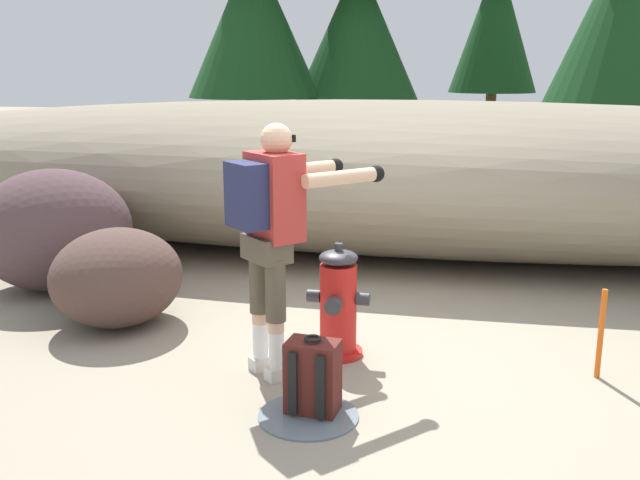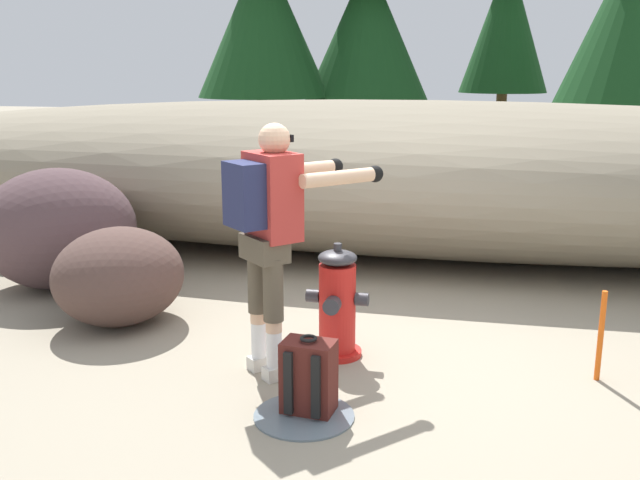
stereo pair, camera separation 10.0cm
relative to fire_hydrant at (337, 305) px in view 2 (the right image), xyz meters
The scene contains 10 objects.
ground_plane 0.42m from the fire_hydrant, 21.53° to the left, with size 56.00×56.00×0.04m, color gray.
dirt_embankment 3.14m from the fire_hydrant, 87.56° to the left, with size 15.82×3.20×1.63m, color gray.
fire_hydrant is the anchor object (origin of this frame).
hydrant_water_jet 0.71m from the fire_hydrant, 90.00° to the right, with size 0.59×1.08×0.53m.
utility_worker 0.83m from the fire_hydrant, 132.78° to the right, with size 0.94×0.98×1.64m.
spare_backpack 0.88m from the fire_hydrant, 89.09° to the right, with size 0.32×0.31×0.47m.
boulder_large 1.82m from the fire_hydrant, behind, with size 1.04×0.98×0.76m, color #4D3832.
boulder_mid 2.96m from the fire_hydrant, 160.32° to the left, with size 1.37×1.21×1.10m, color #4E393C.
pine_tree_left 10.20m from the fire_hydrant, 98.40° to the left, with size 2.66×2.66×5.95m.
survey_stake 1.72m from the fire_hydrant, ahead, with size 0.04×0.04×0.60m, color #E55914.
Camera 2 is at (0.81, -4.62, 1.97)m, focal length 39.96 mm.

